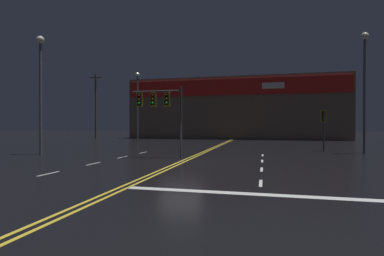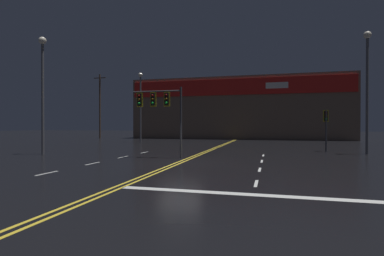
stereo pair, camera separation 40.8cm
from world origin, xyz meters
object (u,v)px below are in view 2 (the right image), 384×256
Objects in this scene: streetlight_far_median at (367,76)px; streetlight_near_right at (141,98)px; traffic_signal_median at (159,104)px; traffic_signal_corner_northeast at (326,121)px; streetlight_near_left at (43,79)px.

streetlight_near_right is at bearing 155.84° from streetlight_far_median.
traffic_signal_corner_northeast is (11.77, 8.05, -1.11)m from traffic_signal_median.
traffic_signal_median is at bearing -145.63° from traffic_signal_corner_northeast.
streetlight_near_right is 0.97× the size of streetlight_far_median.
traffic_signal_median reaches higher than traffic_signal_corner_northeast.
streetlight_near_left is 0.95× the size of streetlight_far_median.
traffic_signal_median is 0.53× the size of streetlight_near_right.
traffic_signal_median is 14.31m from traffic_signal_corner_northeast.
streetlight_near_right is at bearing 118.31° from traffic_signal_median.
traffic_signal_corner_northeast is 0.39× the size of streetlight_near_left.
traffic_signal_median is at bearing -61.69° from streetlight_near_right.
traffic_signal_corner_northeast is 22.75m from streetlight_near_right.
traffic_signal_corner_northeast is 0.37× the size of streetlight_far_median.
traffic_signal_median is 19.12m from streetlight_near_right.
traffic_signal_median is 15.82m from streetlight_far_median.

